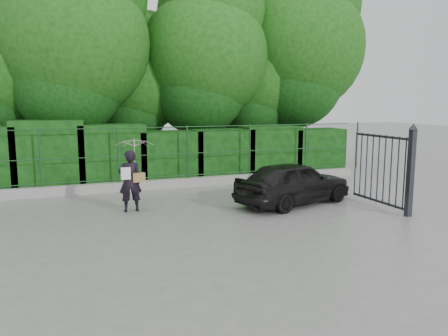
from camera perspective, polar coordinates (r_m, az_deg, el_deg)
name	(u,v)px	position (r m, az deg, el deg)	size (l,w,h in m)	color
ground	(222,221)	(10.72, -0.25, -6.96)	(80.00, 80.00, 0.00)	gray
kerb	(177,183)	(14.88, -6.22, -1.98)	(14.00, 0.25, 0.30)	#9E9E99
fence	(182,152)	(14.78, -5.46, 2.08)	(14.13, 0.06, 1.80)	#1A4020
hedge	(162,155)	(15.65, -8.15, 1.69)	(14.20, 1.20, 2.30)	black
trees	(182,58)	(18.13, -5.45, 14.12)	(17.10, 6.15, 8.08)	black
gate	(397,167)	(12.24, 21.67, 0.06)	(0.22, 2.33, 2.36)	#27272D
woman	(133,163)	(11.72, -11.76, 0.62)	(0.98, 1.00, 1.94)	black
car	(294,182)	(12.54, 9.10, -1.87)	(1.46, 3.63, 1.24)	black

